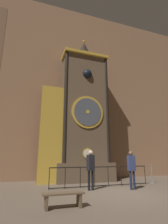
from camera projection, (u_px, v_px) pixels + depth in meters
name	position (u px, v px, depth m)	size (l,w,h in m)	color
ground_plane	(124.00, 193.00, 7.32)	(28.00, 28.00, 0.00)	brown
cathedral_back_wall	(82.00, 87.00, 14.01)	(24.00, 0.32, 13.91)	#936B4C
clock_tower	(78.00, 116.00, 11.78)	(4.79, 1.78, 10.18)	brown
railing_fence	(101.00, 175.00, 9.07)	(5.42, 0.05, 1.00)	black
visitor_near	(91.00, 165.00, 8.27)	(0.39, 0.32, 1.80)	black
visitor_far	(132.00, 166.00, 8.41)	(0.35, 0.23, 1.76)	#1B213A
stanchion_post	(152.00, 177.00, 10.23)	(0.28, 0.28, 1.06)	gray
visitor_bench	(63.00, 197.00, 5.27)	(1.27, 0.40, 0.44)	brown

